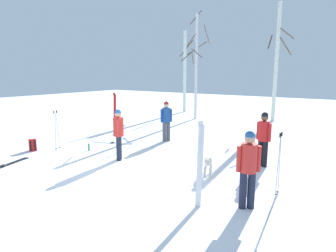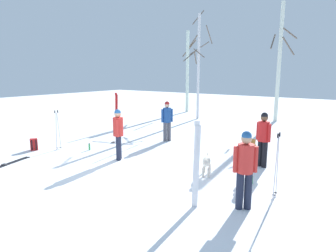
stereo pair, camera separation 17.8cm
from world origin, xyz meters
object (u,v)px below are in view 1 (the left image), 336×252
birch_tree_2 (277,62)px  ski_pair_planted_0 (115,112)px  water_bottle_1 (253,179)px  person_2 (166,119)px  backpack_1 (251,145)px  ski_pair_lying_1 (5,166)px  water_bottle_0 (89,147)px  person_0 (119,131)px  ski_poles_0 (279,163)px  backpack_0 (33,145)px  birch_tree_0 (185,70)px  ski_poles_1 (57,129)px  person_1 (264,136)px  birch_tree_1 (196,65)px  person_3 (248,165)px  dog (208,162)px  ski_pair_lying_0 (112,143)px  ski_pair_planted_1 (200,165)px

birch_tree_2 → ski_pair_planted_0: bearing=-128.5°
water_bottle_1 → birch_tree_2: (-2.25, 10.62, 3.42)m
person_2 → backpack_1: person_2 is taller
ski_pair_lying_1 → birch_tree_2: 14.85m
water_bottle_0 → backpack_1: bearing=34.3°
person_0 → ski_poles_0: person_0 is taller
backpack_0 → birch_tree_0: birch_tree_0 is taller
ski_pair_planted_0 → birch_tree_0: bearing=94.8°
ski_poles_1 → backpack_1: bearing=33.8°
person_1 → birch_tree_0: 13.10m
ski_pair_planted_0 → water_bottle_1: 8.83m
person_1 → birch_tree_1: bearing=131.7°
birch_tree_0 → ski_pair_lying_1: bearing=-82.2°
birch_tree_2 → ski_pair_lying_1: bearing=-108.9°
person_0 → birch_tree_1: (-2.16, 9.17, 2.39)m
backpack_1 → person_1: bearing=-60.8°
person_2 → birch_tree_1: size_ratio=0.26×
ski_pair_lying_1 → person_2: bearing=67.9°
person_3 → ski_poles_1: person_3 is taller
birch_tree_1 → person_3: bearing=-55.8°
person_3 → backpack_1: 4.94m
ski_poles_0 → water_bottle_0: bearing=178.4°
person_3 → water_bottle_0: 6.69m
dog → birch_tree_0: (-7.61, 11.33, 2.69)m
ski_poles_1 → birch_tree_2: birch_tree_2 is taller
backpack_1 → ski_pair_lying_1: bearing=-133.2°
birch_tree_2 → ski_poles_1: bearing=-113.3°
backpack_1 → birch_tree_0: 11.52m
person_1 → ski_pair_lying_0: 6.17m
ski_poles_0 → backpack_1: ski_poles_0 is taller
birch_tree_0 → birch_tree_1: birch_tree_1 is taller
person_3 → birch_tree_0: (-9.22, 12.68, 2.10)m
ski_poles_0 → backpack_1: 4.13m
ski_pair_lying_1 → backpack_1: backpack_1 is taller
person_3 → ski_pair_lying_1: 7.49m
ski_poles_0 → water_bottle_0: size_ratio=5.91×
person_2 → dog: (3.36, -2.77, -0.59)m
dog → ski_pair_planted_0: ski_pair_planted_0 is taller
person_2 → dog: 4.40m
person_0 → backpack_0: (-3.49, -1.02, -0.77)m
person_0 → birch_tree_1: size_ratio=0.26×
backpack_1 → ski_poles_0: bearing=-63.1°
ski_pair_planted_1 → birch_tree_2: bearing=97.7°
person_1 → dog: size_ratio=2.04×
person_0 → person_1: same height
person_2 → birch_tree_1: bearing=107.8°
ski_poles_0 → dog: bearing=170.7°
ski_pair_lying_0 → birch_tree_0: size_ratio=0.31×
person_0 → person_2: bearing=94.0°
birch_tree_1 → birch_tree_2: size_ratio=0.97×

